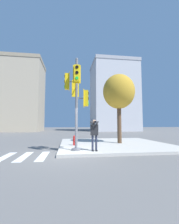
{
  "coord_description": "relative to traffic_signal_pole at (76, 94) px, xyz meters",
  "views": [
    {
      "loc": [
        0.06,
        -7.85,
        1.59
      ],
      "look_at": [
        1.23,
        0.53,
        2.3
      ],
      "focal_mm": 24.0,
      "sensor_mm": 36.0,
      "label": 1
    }
  ],
  "objects": [
    {
      "name": "building_left",
      "position": [
        -14.15,
        28.71,
        5.15
      ],
      "size": [
        14.8,
        9.1,
        16.95
      ],
      "color": "tan",
      "rests_on": "ground_plane"
    },
    {
      "name": "ground_plane",
      "position": [
        -0.48,
        -0.58,
        -3.34
      ],
      "size": [
        160.0,
        160.0,
        0.0
      ],
      "primitive_type": "plane",
      "color": "slate"
    },
    {
      "name": "fire_hydrant",
      "position": [
        -0.0,
        2.14,
        -2.86
      ],
      "size": [
        0.18,
        0.24,
        0.68
      ],
      "color": "red",
      "rests_on": "sidewalk_corner"
    },
    {
      "name": "traffic_signal_pole",
      "position": [
        0.0,
        0.0,
        0.0
      ],
      "size": [
        1.41,
        1.41,
        5.31
      ],
      "color": "slate",
      "rests_on": "sidewalk_corner"
    },
    {
      "name": "street_tree",
      "position": [
        3.53,
        2.89,
        0.83
      ],
      "size": [
        2.51,
        2.51,
        5.44
      ],
      "color": "brown",
      "rests_on": "sidewalk_corner"
    },
    {
      "name": "building_right",
      "position": [
        11.01,
        28.49,
        5.43
      ],
      "size": [
        11.03,
        9.61,
        17.51
      ],
      "color": "#BCBCC1",
      "rests_on": "ground_plane"
    },
    {
      "name": "person_photographer",
      "position": [
        1.0,
        -0.27,
        -2.17
      ],
      "size": [
        0.5,
        0.53,
        1.7
      ],
      "color": "black",
      "rests_on": "sidewalk_corner"
    },
    {
      "name": "sidewalk_corner",
      "position": [
        3.02,
        2.92,
        -3.27
      ],
      "size": [
        8.0,
        8.0,
        0.16
      ],
      "color": "#BCB7AD",
      "rests_on": "ground_plane"
    }
  ]
}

